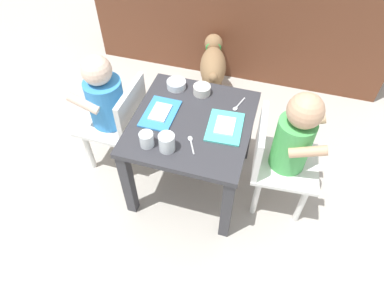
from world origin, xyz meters
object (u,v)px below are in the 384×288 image
dining_table (192,133)px  spoon_by_left_tray (191,143)px  food_tray_right (225,127)px  dog (213,65)px  seated_child_right (290,142)px  food_tray_left (160,114)px  seated_child_left (108,102)px  spoon_by_right_tray (238,105)px  veggie_bowl_near (202,89)px  water_cup_right (147,140)px  water_cup_left (167,143)px  veggie_bowl_far (176,84)px

dining_table → spoon_by_left_tray: 0.15m
food_tray_right → dog: bearing=107.4°
spoon_by_left_tray → dining_table: bearing=105.3°
seated_child_right → food_tray_left: seated_child_right is taller
seated_child_left → spoon_by_right_tray: size_ratio=6.47×
seated_child_left → seated_child_right: seated_child_right is taller
seated_child_right → spoon_by_left_tray: seated_child_right is taller
spoon_by_right_tray → food_tray_right: bearing=-99.7°
seated_child_left → spoon_by_left_tray: bearing=-19.6°
spoon_by_right_tray → dining_table: bearing=-138.8°
dining_table → seated_child_right: size_ratio=0.82×
dining_table → spoon_by_left_tray: spoon_by_left_tray is taller
seated_child_left → veggie_bowl_near: 0.43m
dining_table → veggie_bowl_near: veggie_bowl_near is taller
seated_child_right → food_tray_left: bearing=-178.5°
dining_table → water_cup_right: water_cup_right is taller
seated_child_right → food_tray_left: size_ratio=3.25×
seated_child_right → spoon_by_left_tray: 0.40m
veggie_bowl_near → spoon_by_left_tray: bearing=-82.2°
seated_child_right → spoon_by_right_tray: size_ratio=6.67×
spoon_by_right_tray → spoon_by_left_tray: bearing=-116.2°
water_cup_left → water_cup_right: (-0.08, -0.00, -0.01)m
veggie_bowl_near → seated_child_left: bearing=-159.5°
dining_table → water_cup_right: 0.25m
food_tray_right → spoon_by_right_tray: (0.03, 0.15, -0.00)m
spoon_by_right_tray → seated_child_left: bearing=-169.0°
dining_table → water_cup_left: bearing=-105.2°
seated_child_left → water_cup_right: 0.36m
seated_child_right → water_cup_right: (-0.54, -0.19, 0.04)m
spoon_by_left_tray → spoon_by_right_tray: bearing=63.8°
dining_table → water_cup_right: (-0.13, -0.18, 0.11)m
water_cup_left → spoon_by_left_tray: size_ratio=0.78×
food_tray_left → water_cup_left: (0.09, -0.18, 0.03)m
veggie_bowl_far → spoon_by_right_tray: bearing=-8.5°
seated_child_left → water_cup_left: (0.36, -0.21, 0.06)m
veggie_bowl_near → seated_child_right: bearing=-22.5°
water_cup_right → veggie_bowl_near: 0.39m
water_cup_right → seated_child_left: bearing=142.5°
water_cup_left → seated_child_left: bearing=149.7°
water_cup_left → spoon_by_right_tray: 0.39m
seated_child_left → veggie_bowl_near: seated_child_left is taller
seated_child_left → spoon_by_left_tray: (0.45, -0.16, 0.03)m
food_tray_right → spoon_by_right_tray: bearing=80.3°
spoon_by_left_tray → water_cup_right: bearing=-161.3°
water_cup_right → spoon_by_left_tray: size_ratio=0.66×
seated_child_right → seated_child_left: bearing=178.4°
water_cup_left → water_cup_right: 0.08m
seated_child_left → veggie_bowl_far: seated_child_left is taller
seated_child_right → water_cup_right: size_ratio=10.55×
water_cup_left → veggie_bowl_near: bearing=83.7°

